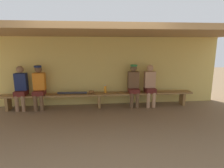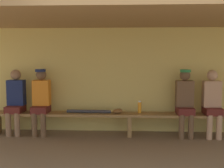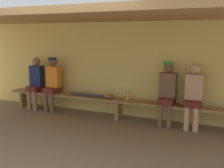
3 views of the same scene
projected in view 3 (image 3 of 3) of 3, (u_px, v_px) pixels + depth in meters
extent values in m
plane|color=brown|center=(85.00, 142.00, 4.99)|extent=(24.00, 24.00, 0.00)
cube|color=#D8BC60|center=(126.00, 69.00, 6.60)|extent=(8.00, 0.20, 2.20)
cube|color=#9E7547|center=(102.00, 15.00, 5.23)|extent=(8.00, 2.80, 0.12)
cube|color=olive|center=(119.00, 100.00, 6.31)|extent=(6.00, 0.36, 0.05)
cube|color=olive|center=(24.00, 99.00, 7.45)|extent=(0.08, 0.29, 0.41)
cube|color=olive|center=(119.00, 110.00, 6.35)|extent=(0.08, 0.29, 0.41)
cube|color=#591E19|center=(35.00, 89.00, 7.21)|extent=(0.32, 0.40, 0.14)
cylinder|color=#8C6647|center=(29.00, 100.00, 7.15)|extent=(0.11, 0.11, 0.48)
cylinder|color=#8C6647|center=(35.00, 101.00, 7.08)|extent=(0.11, 0.11, 0.48)
cube|color=#19234C|center=(37.00, 76.00, 7.23)|extent=(0.34, 0.20, 0.52)
sphere|color=#8C6647|center=(36.00, 61.00, 7.16)|extent=(0.21, 0.21, 0.21)
cube|color=#591E19|center=(193.00, 104.00, 5.62)|extent=(0.32, 0.40, 0.14)
cylinder|color=tan|center=(186.00, 119.00, 5.56)|extent=(0.11, 0.11, 0.48)
cylinder|color=tan|center=(196.00, 120.00, 5.49)|extent=(0.11, 0.11, 0.48)
cube|color=tan|center=(194.00, 87.00, 5.63)|extent=(0.34, 0.20, 0.52)
sphere|color=tan|center=(195.00, 69.00, 5.57)|extent=(0.21, 0.21, 0.21)
cube|color=#591E19|center=(167.00, 101.00, 5.83)|extent=(0.32, 0.40, 0.14)
cylinder|color=brown|center=(160.00, 116.00, 5.78)|extent=(0.11, 0.11, 0.48)
cylinder|color=brown|center=(169.00, 117.00, 5.70)|extent=(0.11, 0.11, 0.48)
cube|color=brown|center=(168.00, 85.00, 5.85)|extent=(0.34, 0.20, 0.52)
sphere|color=brown|center=(169.00, 67.00, 5.79)|extent=(0.21, 0.21, 0.21)
cylinder|color=#2D8442|center=(168.00, 63.00, 5.73)|extent=(0.21, 0.21, 0.05)
cube|color=#591E19|center=(52.00, 90.00, 7.00)|extent=(0.32, 0.40, 0.14)
cylinder|color=brown|center=(46.00, 102.00, 6.94)|extent=(0.11, 0.11, 0.48)
cylinder|color=brown|center=(52.00, 103.00, 6.87)|extent=(0.11, 0.11, 0.48)
cube|color=orange|center=(54.00, 77.00, 7.01)|extent=(0.34, 0.20, 0.52)
sphere|color=brown|center=(53.00, 62.00, 6.95)|extent=(0.21, 0.21, 0.21)
cylinder|color=#19234C|center=(52.00, 59.00, 6.90)|extent=(0.21, 0.21, 0.05)
cylinder|color=orange|center=(128.00, 95.00, 6.24)|extent=(0.07, 0.07, 0.22)
cylinder|color=white|center=(128.00, 89.00, 6.22)|extent=(0.05, 0.05, 0.02)
ellipsoid|color=brown|center=(110.00, 96.00, 6.40)|extent=(0.27, 0.29, 0.09)
cylinder|color=#333338|center=(87.00, 95.00, 6.63)|extent=(0.90, 0.09, 0.07)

